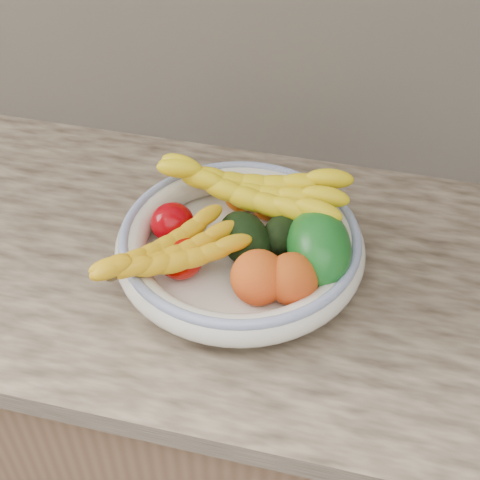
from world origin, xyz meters
The scene contains 13 objects.
kitchen_counter centered at (0.00, 1.69, 0.46)m, with size 2.44×0.66×1.40m.
fruit_bowl centered at (0.00, 1.66, 0.95)m, with size 0.39×0.39×0.08m.
clementine_back_left centered at (-0.03, 1.77, 0.95)m, with size 0.05×0.05×0.05m, color #E36104.
clementine_back_right centered at (0.02, 1.76, 0.95)m, with size 0.06×0.06×0.05m, color #EE5B05.
tomato_left centered at (-0.11, 1.67, 0.96)m, with size 0.07×0.07×0.06m, color #9D0008.
tomato_near_left centered at (-0.08, 1.60, 0.96)m, with size 0.07×0.07×0.06m, color #B90700.
avocado_center centered at (0.01, 1.66, 0.96)m, with size 0.07×0.11×0.07m, color black.
avocado_right centered at (0.07, 1.69, 0.96)m, with size 0.06×0.09×0.06m, color black.
green_mango centered at (0.12, 1.66, 0.98)m, with size 0.09×0.15×0.10m, color #105819.
peach_front centered at (0.05, 1.58, 0.97)m, with size 0.08×0.08×0.08m, color orange.
peach_right centered at (0.09, 1.59, 0.97)m, with size 0.08×0.08×0.08m, color orange.
banana_bunch_back centered at (0.00, 1.74, 0.99)m, with size 0.33×0.12×0.09m, color yellow, non-canonical shape.
banana_bunch_front centered at (-0.09, 1.58, 0.98)m, with size 0.25×0.10×0.07m, color yellow, non-canonical shape.
Camera 1 is at (0.18, 0.92, 1.66)m, focal length 50.00 mm.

